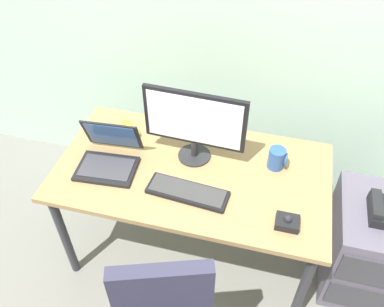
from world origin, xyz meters
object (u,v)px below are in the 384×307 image
monitor_main (194,123)px  keyboard (187,192)px  banana (131,127)px  trackball_mouse (287,222)px  coffee_mug (277,158)px  file_cabinet (366,246)px  laptop (109,156)px

monitor_main → keyboard: bearing=-82.9°
monitor_main → banana: (-0.42, 0.13, -0.22)m
monitor_main → banana: bearing=163.0°
keyboard → trackball_mouse: 0.50m
keyboard → coffee_mug: size_ratio=3.51×
file_cabinet → coffee_mug: (-0.59, 0.08, 0.48)m
trackball_mouse → keyboard: bearing=172.0°
trackball_mouse → coffee_mug: size_ratio=0.92×
laptop → trackball_mouse: size_ratio=3.02×
monitor_main → coffee_mug: monitor_main is taller
file_cabinet → laptop: 1.54m
trackball_mouse → coffee_mug: 0.39m
monitor_main → laptop: (-0.43, -0.17, -0.19)m
file_cabinet → coffee_mug: 0.76m
laptop → banana: size_ratio=1.75×
monitor_main → coffee_mug: size_ratio=4.52×
monitor_main → file_cabinet: bearing=-2.7°
laptop → trackball_mouse: bearing=-10.3°
file_cabinet → laptop: bearing=-175.4°
file_cabinet → laptop: size_ratio=1.85×
keyboard → banana: banana is taller
trackball_mouse → banana: bearing=153.7°
coffee_mug → keyboard: bearing=-143.3°
monitor_main → laptop: bearing=-158.8°
file_cabinet → coffee_mug: size_ratio=5.13×
file_cabinet → banana: banana is taller
file_cabinet → keyboard: 1.11m
laptop → file_cabinet: bearing=4.6°
monitor_main → banana: size_ratio=2.85×
monitor_main → keyboard: size_ratio=1.29×
keyboard → trackball_mouse: trackball_mouse is taller
laptop → banana: (0.01, 0.30, -0.03)m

